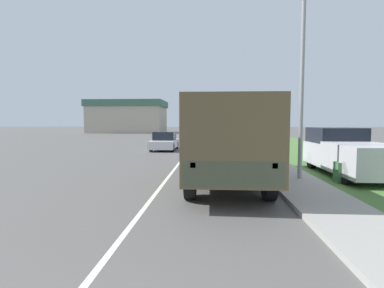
{
  "coord_description": "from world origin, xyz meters",
  "views": [
    {
      "loc": [
        1.61,
        -0.53,
        2.1
      ],
      "look_at": [
        0.85,
        11.65,
        1.2
      ],
      "focal_mm": 28.0,
      "sensor_mm": 36.0,
      "label": 1
    }
  ],
  "objects_px": {
    "car_third_ahead": "(186,132)",
    "pickup_truck": "(348,153)",
    "military_truck": "(225,136)",
    "lamp_post": "(297,47)",
    "car_nearest_ahead": "(165,142)",
    "car_second_ahead": "(214,133)"
  },
  "relations": [
    {
      "from": "military_truck",
      "to": "car_third_ahead",
      "type": "xyz_separation_m",
      "value": [
        -4.26,
        34.62,
        -0.95
      ]
    },
    {
      "from": "military_truck",
      "to": "car_nearest_ahead",
      "type": "bearing_deg",
      "value": 108.61
    },
    {
      "from": "military_truck",
      "to": "pickup_truck",
      "type": "height_order",
      "value": "military_truck"
    },
    {
      "from": "car_nearest_ahead",
      "to": "military_truck",
      "type": "bearing_deg",
      "value": -71.39
    },
    {
      "from": "car_second_ahead",
      "to": "pickup_truck",
      "type": "bearing_deg",
      "value": -78.33
    },
    {
      "from": "car_nearest_ahead",
      "to": "car_third_ahead",
      "type": "relative_size",
      "value": 1.05
    },
    {
      "from": "military_truck",
      "to": "car_third_ahead",
      "type": "height_order",
      "value": "military_truck"
    },
    {
      "from": "lamp_post",
      "to": "car_nearest_ahead",
      "type": "bearing_deg",
      "value": 118.82
    },
    {
      "from": "military_truck",
      "to": "pickup_truck",
      "type": "distance_m",
      "value": 5.26
    },
    {
      "from": "car_second_ahead",
      "to": "car_third_ahead",
      "type": "bearing_deg",
      "value": 115.94
    },
    {
      "from": "car_third_ahead",
      "to": "car_nearest_ahead",
      "type": "bearing_deg",
      "value": -89.3
    },
    {
      "from": "pickup_truck",
      "to": "lamp_post",
      "type": "bearing_deg",
      "value": -149.23
    },
    {
      "from": "car_third_ahead",
      "to": "pickup_truck",
      "type": "bearing_deg",
      "value": -74.41
    },
    {
      "from": "car_nearest_ahead",
      "to": "car_second_ahead",
      "type": "xyz_separation_m",
      "value": [
        3.87,
        14.26,
        0.1
      ]
    },
    {
      "from": "military_truck",
      "to": "lamp_post",
      "type": "height_order",
      "value": "lamp_post"
    },
    {
      "from": "car_nearest_ahead",
      "to": "pickup_truck",
      "type": "xyz_separation_m",
      "value": [
        8.92,
        -10.17,
        0.27
      ]
    },
    {
      "from": "car_third_ahead",
      "to": "lamp_post",
      "type": "height_order",
      "value": "lamp_post"
    },
    {
      "from": "car_nearest_ahead",
      "to": "car_third_ahead",
      "type": "bearing_deg",
      "value": 90.7
    },
    {
      "from": "car_second_ahead",
      "to": "lamp_post",
      "type": "bearing_deg",
      "value": -84.4
    },
    {
      "from": "military_truck",
      "to": "car_second_ahead",
      "type": "xyz_separation_m",
      "value": [
        -0.11,
        26.08,
        -0.88
      ]
    },
    {
      "from": "car_second_ahead",
      "to": "lamp_post",
      "type": "relative_size",
      "value": 0.54
    },
    {
      "from": "car_third_ahead",
      "to": "pickup_truck",
      "type": "xyz_separation_m",
      "value": [
        9.2,
        -32.97,
        0.24
      ]
    }
  ]
}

